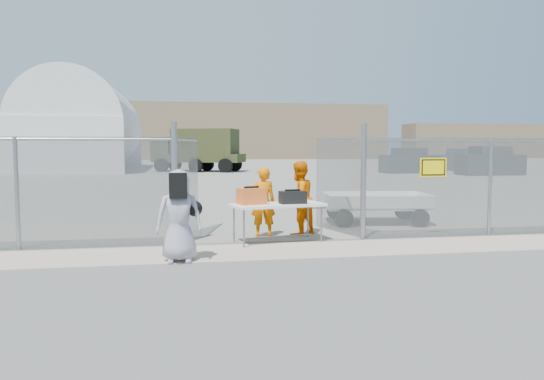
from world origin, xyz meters
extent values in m
plane|color=#5A5A5A|center=(0.00, 0.00, 0.00)|extent=(160.00, 160.00, 0.00)
cube|color=gray|center=(0.00, 42.00, 0.01)|extent=(160.00, 80.00, 0.01)
cube|color=#BFA58F|center=(0.00, 1.00, 0.01)|extent=(44.00, 1.60, 0.01)
cube|color=orange|center=(-0.45, 1.89, 0.99)|extent=(0.62, 0.51, 0.33)
cube|color=black|center=(0.42, 1.88, 0.95)|extent=(0.56, 0.35, 0.26)
imported|color=orange|center=(-0.09, 2.67, 0.78)|extent=(0.58, 0.39, 1.55)
imported|color=orange|center=(0.75, 2.76, 0.84)|extent=(1.03, 0.98, 1.68)
imported|color=#9C9AAA|center=(-1.92, 0.37, 0.81)|extent=(0.81, 0.55, 1.62)
camera|label=1|loc=(-1.92, -8.87, 2.00)|focal=35.00mm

